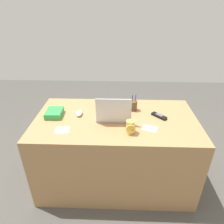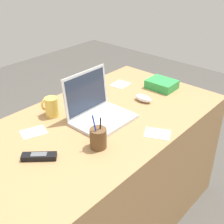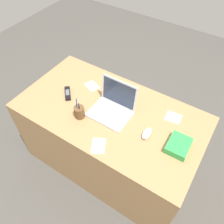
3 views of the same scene
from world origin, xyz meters
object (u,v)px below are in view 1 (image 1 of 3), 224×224
cordless_phone (159,116)px  computer_mouse (79,113)px  laptop (114,114)px  coffee_mug_white (131,127)px  pen_holder (133,105)px  snack_bag (54,113)px

cordless_phone → computer_mouse: bearing=-1.1°
laptop → coffee_mug_white: bearing=123.4°
laptop → coffee_mug_white: 0.26m
laptop → pen_holder: (-0.19, -0.18, -0.00)m
computer_mouse → cordless_phone: size_ratio=0.80×
computer_mouse → pen_holder: size_ratio=0.64×
laptop → snack_bag: (0.56, -0.04, -0.02)m
laptop → pen_holder: laptop is taller
cordless_phone → laptop: bearing=6.1°
computer_mouse → pen_holder: (-0.52, -0.12, 0.03)m
cordless_phone → snack_bag: (0.99, 0.01, 0.02)m
computer_mouse → snack_bag: bearing=4.2°
cordless_phone → snack_bag: bearing=0.4°
snack_bag → cordless_phone: bearing=-179.6°
laptop → coffee_mug_white: size_ratio=2.88×
coffee_mug_white → cordless_phone: 0.39m
computer_mouse → coffee_mug_white: bearing=148.7°
coffee_mug_white → computer_mouse: bearing=-30.3°
snack_bag → laptop: bearing=176.1°
computer_mouse → cordless_phone: computer_mouse is taller
laptop → cordless_phone: 0.43m
computer_mouse → cordless_phone: bearing=177.9°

